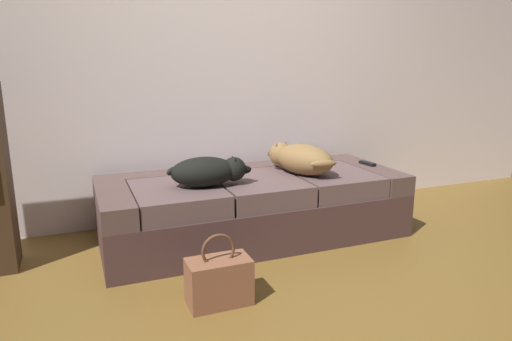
% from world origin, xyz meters
% --- Properties ---
extents(ground_plane, '(10.00, 10.00, 0.00)m').
position_xyz_m(ground_plane, '(0.00, 0.00, 0.00)').
color(ground_plane, brown).
extents(back_wall, '(6.40, 0.10, 2.80)m').
position_xyz_m(back_wall, '(0.00, 1.74, 1.40)').
color(back_wall, white).
rests_on(back_wall, ground).
extents(couch, '(2.07, 0.86, 0.44)m').
position_xyz_m(couch, '(0.00, 1.14, 0.22)').
color(couch, '#4A3130').
rests_on(couch, ground).
extents(dog_dark, '(0.56, 0.28, 0.19)m').
position_xyz_m(dog_dark, '(-0.36, 1.01, 0.53)').
color(dog_dark, black).
rests_on(dog_dark, couch).
extents(dog_tan, '(0.42, 0.60, 0.21)m').
position_xyz_m(dog_tan, '(0.33, 1.09, 0.55)').
color(dog_tan, olive).
rests_on(dog_tan, couch).
extents(tv_remote, '(0.06, 0.15, 0.02)m').
position_xyz_m(tv_remote, '(0.94, 1.15, 0.45)').
color(tv_remote, black).
rests_on(tv_remote, couch).
extents(handbag, '(0.32, 0.18, 0.38)m').
position_xyz_m(handbag, '(-0.51, 0.33, 0.13)').
color(handbag, brown).
rests_on(handbag, ground).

